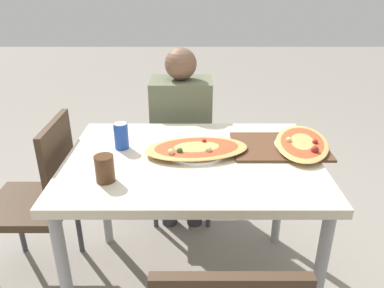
{
  "coord_description": "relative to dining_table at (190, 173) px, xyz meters",
  "views": [
    {
      "loc": [
        0.0,
        -1.5,
        1.52
      ],
      "look_at": [
        0.01,
        0.01,
        0.82
      ],
      "focal_mm": 35.0,
      "sensor_mm": 36.0,
      "label": 1
    }
  ],
  "objects": [
    {
      "name": "ground_plane",
      "position": [
        0.0,
        0.0,
        -0.68
      ],
      "size": [
        14.0,
        14.0,
        0.0
      ],
      "primitive_type": "plane",
      "color": "gray"
    },
    {
      "name": "dining_table",
      "position": [
        0.0,
        0.0,
        0.0
      ],
      "size": [
        1.13,
        0.82,
        0.76
      ],
      "color": "beige",
      "rests_on": "ground_plane"
    },
    {
      "name": "chair_far_seated",
      "position": [
        -0.06,
        0.74,
        -0.18
      ],
      "size": [
        0.4,
        0.4,
        0.89
      ],
      "rotation": [
        0.0,
        0.0,
        3.14
      ],
      "color": "#3F2D1E",
      "rests_on": "ground_plane"
    },
    {
      "name": "chair_side_left",
      "position": [
        -0.76,
        0.1,
        -0.18
      ],
      "size": [
        0.4,
        0.4,
        0.89
      ],
      "rotation": [
        0.0,
        0.0,
        1.57
      ],
      "color": "#3F2D1E",
      "rests_on": "ground_plane"
    },
    {
      "name": "person_seated",
      "position": [
        -0.06,
        0.63,
        -0.01
      ],
      "size": [
        0.36,
        0.28,
        1.13
      ],
      "rotation": [
        0.0,
        0.0,
        3.14
      ],
      "color": "#2D2D38",
      "rests_on": "ground_plane"
    },
    {
      "name": "pizza_main",
      "position": [
        0.02,
        0.04,
        0.1
      ],
      "size": [
        0.5,
        0.32,
        0.05
      ],
      "color": "white",
      "rests_on": "dining_table"
    },
    {
      "name": "soda_can",
      "position": [
        -0.33,
        0.1,
        0.14
      ],
      "size": [
        0.07,
        0.07,
        0.12
      ],
      "color": "#1E47B2",
      "rests_on": "dining_table"
    },
    {
      "name": "drink_glass",
      "position": [
        -0.34,
        -0.21,
        0.14
      ],
      "size": [
        0.08,
        0.08,
        0.11
      ],
      "color": "#4C2D19",
      "rests_on": "dining_table"
    },
    {
      "name": "serving_tray",
      "position": [
        0.41,
        0.1,
        0.09
      ],
      "size": [
        0.44,
        0.32,
        0.01
      ],
      "color": "brown",
      "rests_on": "dining_table"
    },
    {
      "name": "pizza_second",
      "position": [
        0.52,
        0.1,
        0.1
      ],
      "size": [
        0.34,
        0.48,
        0.06
      ],
      "color": "white",
      "rests_on": "dining_table"
    }
  ]
}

